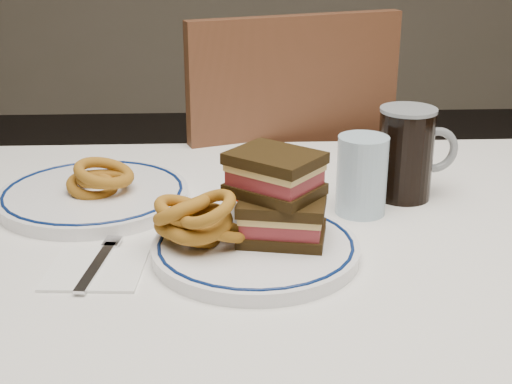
{
  "coord_description": "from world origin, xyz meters",
  "views": [
    {
      "loc": [
        -0.11,
        -0.94,
        1.18
      ],
      "look_at": [
        -0.07,
        -0.05,
        0.83
      ],
      "focal_mm": 50.0,
      "sensor_mm": 36.0,
      "label": 1
    }
  ],
  "objects_px": {
    "reuben_sandwich": "(279,196)",
    "beer_mug": "(407,153)",
    "chair_far": "(271,206)",
    "main_plate": "(256,248)",
    "far_plate": "(94,195)"
  },
  "relations": [
    {
      "from": "reuben_sandwich",
      "to": "far_plate",
      "type": "height_order",
      "value": "reuben_sandwich"
    },
    {
      "from": "main_plate",
      "to": "beer_mug",
      "type": "distance_m",
      "value": 0.33
    },
    {
      "from": "far_plate",
      "to": "main_plate",
      "type": "bearing_deg",
      "value": -39.45
    },
    {
      "from": "reuben_sandwich",
      "to": "beer_mug",
      "type": "bearing_deg",
      "value": 39.9
    },
    {
      "from": "chair_far",
      "to": "far_plate",
      "type": "bearing_deg",
      "value": -123.3
    },
    {
      "from": "reuben_sandwich",
      "to": "far_plate",
      "type": "distance_m",
      "value": 0.34
    },
    {
      "from": "chair_far",
      "to": "beer_mug",
      "type": "bearing_deg",
      "value": -69.14
    },
    {
      "from": "chair_far",
      "to": "main_plate",
      "type": "xyz_separation_m",
      "value": [
        -0.07,
        -0.68,
        0.22
      ]
    },
    {
      "from": "chair_far",
      "to": "main_plate",
      "type": "bearing_deg",
      "value": -95.59
    },
    {
      "from": "reuben_sandwich",
      "to": "beer_mug",
      "type": "distance_m",
      "value": 0.28
    },
    {
      "from": "main_plate",
      "to": "far_plate",
      "type": "bearing_deg",
      "value": 140.55
    },
    {
      "from": "beer_mug",
      "to": "far_plate",
      "type": "distance_m",
      "value": 0.5
    },
    {
      "from": "chair_far",
      "to": "main_plate",
      "type": "relative_size",
      "value": 3.58
    },
    {
      "from": "main_plate",
      "to": "far_plate",
      "type": "height_order",
      "value": "far_plate"
    },
    {
      "from": "chair_far",
      "to": "reuben_sandwich",
      "type": "xyz_separation_m",
      "value": [
        -0.04,
        -0.66,
        0.29
      ]
    }
  ]
}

